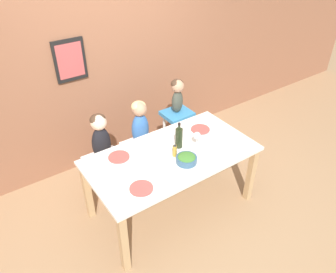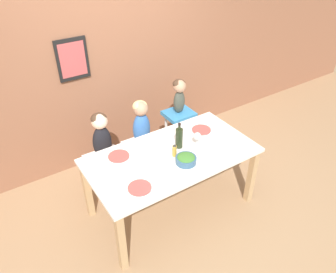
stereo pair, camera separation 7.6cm
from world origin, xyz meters
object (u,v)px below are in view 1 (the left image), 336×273
at_px(person_baby_right, 177,92).
at_px(dinner_plate_front_left, 141,188).
at_px(chair_far_left, 104,164).
at_px(person_child_left, 100,135).
at_px(paper_towel_roll, 153,155).
at_px(chair_far_center, 141,149).
at_px(wine_bottle, 179,137).
at_px(person_child_center, 140,121).
at_px(salad_bowl_large, 187,159).
at_px(chair_right_highchair, 177,124).
at_px(wine_glass_near, 197,136).
at_px(dinner_plate_back_left, 119,157).
at_px(dinner_plate_back_right, 200,129).

distance_m(person_baby_right, dinner_plate_front_left, 1.45).
distance_m(chair_far_left, dinner_plate_front_left, 1.00).
xyz_separation_m(person_child_left, paper_towel_roll, (0.23, -0.72, 0.08)).
height_order(chair_far_center, wine_bottle, wine_bottle).
xyz_separation_m(chair_far_left, person_child_center, (0.50, 0.00, 0.40)).
height_order(paper_towel_roll, salad_bowl_large, paper_towel_roll).
distance_m(paper_towel_roll, salad_bowl_large, 0.34).
bearing_deg(person_baby_right, salad_bowl_large, -120.84).
distance_m(chair_right_highchair, wine_glass_near, 0.81).
height_order(wine_glass_near, dinner_plate_front_left, wine_glass_near).
xyz_separation_m(wine_bottle, dinner_plate_front_left, (-0.65, -0.32, -0.11)).
xyz_separation_m(chair_far_center, dinner_plate_front_left, (-0.54, -0.93, 0.36)).
distance_m(chair_right_highchair, paper_towel_roll, 1.12).
distance_m(wine_glass_near, dinner_plate_back_left, 0.83).
bearing_deg(wine_bottle, person_baby_right, 55.24).
bearing_deg(paper_towel_roll, wine_glass_near, 1.27).
xyz_separation_m(person_baby_right, dinner_plate_back_left, (-1.03, -0.41, -0.26)).
relative_size(person_child_center, dinner_plate_back_right, 2.68).
xyz_separation_m(wine_bottle, dinner_plate_back_right, (0.39, 0.12, -0.11)).
bearing_deg(person_child_left, chair_far_center, -0.19).
height_order(chair_right_highchair, dinner_plate_back_left, dinner_plate_back_left).
height_order(chair_far_left, dinner_plate_back_left, dinner_plate_back_left).
xyz_separation_m(chair_right_highchair, salad_bowl_large, (-0.52, -0.86, 0.22)).
bearing_deg(salad_bowl_large, chair_far_center, 91.38).
bearing_deg(dinner_plate_front_left, wine_glass_near, 15.47).
bearing_deg(paper_towel_roll, dinner_plate_back_right, 16.36).
distance_m(chair_far_center, salad_bowl_large, 0.95).
bearing_deg(dinner_plate_front_left, chair_far_left, 87.54).
bearing_deg(salad_bowl_large, person_child_center, 91.37).
bearing_deg(dinner_plate_front_left, person_child_left, 87.54).
relative_size(person_child_center, dinner_plate_back_left, 2.68).
relative_size(chair_far_left, wine_glass_near, 2.74).
height_order(person_child_left, wine_glass_near, person_child_left).
xyz_separation_m(person_child_center, dinner_plate_front_left, (-0.54, -0.93, -0.04)).
bearing_deg(dinner_plate_back_right, chair_far_center, 136.25).
bearing_deg(chair_right_highchair, person_baby_right, 90.00).
bearing_deg(paper_towel_roll, dinner_plate_back_left, 125.54).
bearing_deg(dinner_plate_back_right, dinner_plate_back_left, 175.64).
xyz_separation_m(chair_far_left, salad_bowl_large, (0.52, -0.86, 0.40)).
distance_m(person_child_center, person_baby_right, 0.58).
bearing_deg(chair_far_left, person_child_center, 0.19).
distance_m(chair_far_center, person_child_left, 0.64).
relative_size(person_child_left, dinner_plate_back_left, 2.68).
height_order(chair_far_left, person_child_center, person_child_center).
bearing_deg(chair_far_center, person_child_center, 90.00).
bearing_deg(chair_far_left, chair_far_center, 0.00).
bearing_deg(dinner_plate_back_left, person_child_left, 91.05).
relative_size(chair_far_center, chair_right_highchair, 0.64).
distance_m(chair_right_highchair, person_child_center, 0.58).
height_order(chair_far_left, chair_right_highchair, chair_right_highchair).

